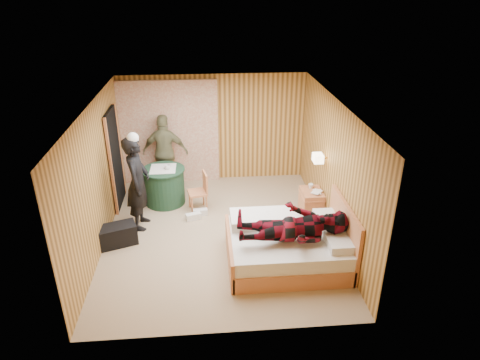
{
  "coord_description": "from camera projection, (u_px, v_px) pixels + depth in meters",
  "views": [
    {
      "loc": [
        -0.2,
        -6.89,
        4.42
      ],
      "look_at": [
        0.41,
        0.13,
        1.05
      ],
      "focal_mm": 32.0,
      "sensor_mm": 36.0,
      "label": 1
    }
  ],
  "objects": [
    {
      "name": "doorway",
      "position": [
        115.0,
        159.0,
        8.77
      ],
      "size": [
        0.06,
        0.9,
        2.05
      ],
      "primitive_type": "cube",
      "color": "black",
      "rests_on": "floor"
    },
    {
      "name": "sneaker_right",
      "position": [
        193.0,
        217.0,
        8.56
      ],
      "size": [
        0.32,
        0.21,
        0.13
      ],
      "primitive_type": "cube",
      "rotation": [
        0.0,
        0.0,
        0.31
      ],
      "color": "silver",
      "rests_on": "floor"
    },
    {
      "name": "wall_right",
      "position": [
        334.0,
        170.0,
        7.74
      ],
      "size": [
        0.02,
        5.0,
        2.5
      ],
      "primitive_type": "cube",
      "color": "tan",
      "rests_on": "floor"
    },
    {
      "name": "floor",
      "position": [
        219.0,
        234.0,
        8.11
      ],
      "size": [
        4.2,
        5.0,
        0.01
      ],
      "primitive_type": "cube",
      "color": "#9D8667",
      "rests_on": "ground"
    },
    {
      "name": "wall_lamp",
      "position": [
        318.0,
        158.0,
        8.11
      ],
      "size": [
        0.26,
        0.24,
        0.16
      ],
      "color": "gold",
      "rests_on": "wall_right"
    },
    {
      "name": "woman_standing",
      "position": [
        138.0,
        183.0,
        7.99
      ],
      "size": [
        0.49,
        0.7,
        1.84
      ],
      "primitive_type": "imported",
      "rotation": [
        0.0,
        0.0,
        1.5
      ],
      "color": "black",
      "rests_on": "floor"
    },
    {
      "name": "man_on_bed",
      "position": [
        294.0,
        219.0,
        6.73
      ],
      "size": [
        0.86,
        0.67,
        1.77
      ],
      "primitive_type": "imported",
      "rotation": [
        0.0,
        1.57,
        0.0
      ],
      "color": "#5E0814",
      "rests_on": "bed"
    },
    {
      "name": "sneaker_left",
      "position": [
        200.0,
        212.0,
        8.72
      ],
      "size": [
        0.3,
        0.15,
        0.13
      ],
      "primitive_type": "cube",
      "rotation": [
        0.0,
        0.0,
        0.1
      ],
      "color": "silver",
      "rests_on": "floor"
    },
    {
      "name": "nightstand",
      "position": [
        311.0,
        203.0,
        8.6
      ],
      "size": [
        0.43,
        0.58,
        0.56
      ],
      "color": "tan",
      "rests_on": "floor"
    },
    {
      "name": "curtain",
      "position": [
        170.0,
        133.0,
        9.7
      ],
      "size": [
        2.2,
        0.08,
        2.4
      ],
      "primitive_type": "cube",
      "color": "beige",
      "rests_on": "floor"
    },
    {
      "name": "cup_table",
      "position": [
        168.0,
        167.0,
        8.84
      ],
      "size": [
        0.12,
        0.12,
        0.1
      ],
      "primitive_type": "imported",
      "rotation": [
        0.0,
        0.0,
        0.0
      ],
      "color": "silver",
      "rests_on": "round_table"
    },
    {
      "name": "wall_left",
      "position": [
        97.0,
        178.0,
        7.41
      ],
      "size": [
        0.02,
        5.0,
        2.5
      ],
      "primitive_type": "cube",
      "color": "tan",
      "rests_on": "floor"
    },
    {
      "name": "ceiling",
      "position": [
        216.0,
        105.0,
        7.04
      ],
      "size": [
        4.2,
        5.0,
        0.01
      ],
      "primitive_type": "cube",
      "color": "white",
      "rests_on": "wall_back"
    },
    {
      "name": "cup_nightstand",
      "position": [
        311.0,
        186.0,
        8.58
      ],
      "size": [
        0.1,
        0.1,
        0.09
      ],
      "primitive_type": "imported",
      "rotation": [
        0.0,
        0.0,
        -0.05
      ],
      "color": "silver",
      "rests_on": "nightstand"
    },
    {
      "name": "bed",
      "position": [
        288.0,
        246.0,
        7.21
      ],
      "size": [
        1.98,
        1.54,
        1.06
      ],
      "color": "tan",
      "rests_on": "floor"
    },
    {
      "name": "round_table",
      "position": [
        164.0,
        186.0,
        9.07
      ],
      "size": [
        0.9,
        0.9,
        0.8
      ],
      "color": "#1B3C2A",
      "rests_on": "floor"
    },
    {
      "name": "chair_far",
      "position": [
        166.0,
        166.0,
        9.65
      ],
      "size": [
        0.46,
        0.46,
        0.93
      ],
      "rotation": [
        0.0,
        0.0,
        0.1
      ],
      "color": "tan",
      "rests_on": "floor"
    },
    {
      "name": "duffel_bag",
      "position": [
        117.0,
        235.0,
        7.72
      ],
      "size": [
        0.75,
        0.56,
        0.38
      ],
      "primitive_type": "cube",
      "rotation": [
        0.0,
        0.0,
        0.34
      ],
      "color": "black",
      "rests_on": "floor"
    },
    {
      "name": "man_at_table",
      "position": [
        165.0,
        152.0,
        9.55
      ],
      "size": [
        1.05,
        0.53,
        1.72
      ],
      "primitive_type": "imported",
      "rotation": [
        0.0,
        0.0,
        3.04
      ],
      "color": "#6F6E4A",
      "rests_on": "floor"
    },
    {
      "name": "chair_near",
      "position": [
        201.0,
        189.0,
        8.76
      ],
      "size": [
        0.44,
        0.44,
        0.82
      ],
      "rotation": [
        0.0,
        0.0,
        -1.38
      ],
      "color": "tan",
      "rests_on": "floor"
    },
    {
      "name": "wall_back",
      "position": [
        214.0,
        129.0,
        9.82
      ],
      "size": [
        4.2,
        0.02,
        2.5
      ],
      "primitive_type": "cube",
      "color": "tan",
      "rests_on": "floor"
    },
    {
      "name": "book_lower",
      "position": [
        313.0,
        192.0,
        8.44
      ],
      "size": [
        0.21,
        0.26,
        0.02
      ],
      "primitive_type": "imported",
      "rotation": [
        0.0,
        0.0,
        -0.23
      ],
      "color": "silver",
      "rests_on": "nightstand"
    },
    {
      "name": "book_upper",
      "position": [
        313.0,
        191.0,
        8.43
      ],
      "size": [
        0.27,
        0.28,
        0.02
      ],
      "primitive_type": "imported",
      "rotation": [
        0.0,
        0.0,
        -0.68
      ],
      "color": "silver",
      "rests_on": "nightstand"
    }
  ]
}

